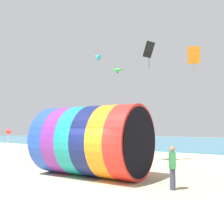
{
  "coord_description": "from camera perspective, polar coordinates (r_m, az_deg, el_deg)",
  "views": [
    {
      "loc": [
        7.23,
        -8.16,
        2.54
      ],
      "look_at": [
        -1.05,
        4.42,
        3.48
      ],
      "focal_mm": 40.0,
      "sensor_mm": 36.0,
      "label": 1
    }
  ],
  "objects": [
    {
      "name": "ground_plane",
      "position": [
        11.19,
        -8.32,
        -16.67
      ],
      "size": [
        120.0,
        120.0,
        0.0
      ],
      "primitive_type": "plane",
      "color": "#CCBA8C"
    },
    {
      "name": "giant_inflatable_tube",
      "position": [
        13.43,
        -4.64,
        -6.52
      ],
      "size": [
        5.89,
        3.82,
        3.7
      ],
      "color": "blue",
      "rests_on": "ground"
    },
    {
      "name": "kite_handler",
      "position": [
        10.77,
        13.64,
        -12.17
      ],
      "size": [
        0.38,
        0.42,
        1.78
      ],
      "color": "#383D56",
      "rests_on": "ground"
    },
    {
      "name": "kite_cyan_delta",
      "position": [
        30.23,
        -3.45,
        12.53
      ],
      "size": [
        1.02,
        0.86,
        1.4
      ],
      "color": "#2DB2C6"
    },
    {
      "name": "kite_green_parafoil",
      "position": [
        20.8,
        1.28,
        9.59
      ],
      "size": [
        0.85,
        0.45,
        0.41
      ],
      "color": "green"
    },
    {
      "name": "kite_orange_diamond",
      "position": [
        24.86,
        18.18,
        12.19
      ],
      "size": [
        1.25,
        0.99,
        2.64
      ],
      "color": "orange"
    },
    {
      "name": "kite_black_diamond",
      "position": [
        19.5,
        8.43,
        13.86
      ],
      "size": [
        0.81,
        0.96,
        1.95
      ],
      "color": "black"
    },
    {
      "name": "beach_flag",
      "position": [
        17.88,
        -22.25,
        -4.45
      ],
      "size": [
        0.47,
        0.36,
        2.47
      ],
      "color": "silver",
      "rests_on": "ground"
    }
  ]
}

